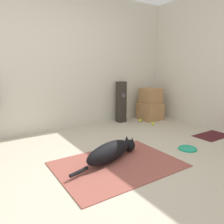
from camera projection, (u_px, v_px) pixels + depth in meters
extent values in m
plane|color=#BCB29E|center=(117.00, 174.00, 2.49)|extent=(12.00, 12.00, 0.00)
cube|color=beige|center=(51.00, 62.00, 3.94)|extent=(8.00, 0.06, 2.55)
cube|color=#934C42|center=(118.00, 164.00, 2.73)|extent=(1.50, 1.09, 0.01)
ellipsoid|color=black|center=(109.00, 152.00, 2.77)|extent=(0.80, 0.43, 0.25)
sphere|color=black|center=(129.00, 145.00, 3.10)|extent=(0.17, 0.17, 0.17)
cone|color=black|center=(127.00, 138.00, 3.12)|extent=(0.05, 0.05, 0.08)
cone|color=black|center=(132.00, 140.00, 3.06)|extent=(0.05, 0.05, 0.08)
cylinder|color=black|center=(79.00, 172.00, 2.41)|extent=(0.25, 0.11, 0.04)
cylinder|color=#199E7A|center=(188.00, 149.00, 3.22)|extent=(0.27, 0.27, 0.02)
torus|color=#199E7A|center=(188.00, 148.00, 3.22)|extent=(0.26, 0.26, 0.02)
cube|color=#A87A4C|center=(150.00, 111.00, 4.96)|extent=(0.44, 0.46, 0.38)
cube|color=#A87A4C|center=(151.00, 96.00, 4.89)|extent=(0.38, 0.40, 0.32)
cube|color=#2D2823|center=(121.00, 102.00, 4.69)|extent=(0.17, 0.17, 0.88)
cylinder|color=#4C4C51|center=(124.00, 95.00, 4.58)|extent=(0.09, 0.00, 0.09)
sphere|color=#C6E033|center=(153.00, 124.00, 4.51)|extent=(0.07, 0.07, 0.07)
sphere|color=#C6E033|center=(140.00, 120.00, 4.75)|extent=(0.07, 0.07, 0.07)
cube|color=#47191E|center=(212.00, 136.00, 3.83)|extent=(0.63, 0.39, 0.01)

